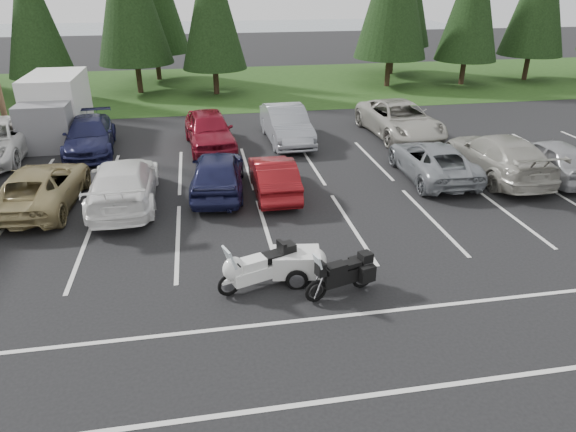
# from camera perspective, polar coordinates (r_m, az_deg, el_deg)

# --- Properties ---
(ground) EXTENTS (120.00, 120.00, 0.00)m
(ground) POSITION_cam_1_polar(r_m,az_deg,el_deg) (14.86, -3.71, -3.79)
(ground) COLOR black
(ground) RESTS_ON ground
(grass_strip) EXTENTS (80.00, 16.00, 0.01)m
(grass_strip) POSITION_cam_1_polar(r_m,az_deg,el_deg) (37.64, -8.10, 14.05)
(grass_strip) COLOR #1B3912
(grass_strip) RESTS_ON ground
(lake_water) EXTENTS (70.00, 50.00, 0.02)m
(lake_water) POSITION_cam_1_polar(r_m,az_deg,el_deg) (68.51, -5.87, 19.17)
(lake_water) COLOR gray
(lake_water) RESTS_ON ground
(box_truck) EXTENTS (2.40, 5.60, 2.90)m
(box_truck) POSITION_cam_1_polar(r_m,az_deg,el_deg) (26.91, -24.62, 10.70)
(box_truck) COLOR silver
(box_truck) RESTS_ON ground
(stall_markings) EXTENTS (32.00, 16.00, 0.01)m
(stall_markings) POSITION_cam_1_polar(r_m,az_deg,el_deg) (16.63, -4.52, -0.47)
(stall_markings) COLOR silver
(stall_markings) RESTS_ON ground
(conifer_3) EXTENTS (3.87, 3.87, 9.02)m
(conifer_3) POSITION_cam_1_polar(r_m,az_deg,el_deg) (35.58, -26.67, 19.74)
(conifer_3) COLOR #332316
(conifer_3) RESTS_ON ground
(conifer_5) EXTENTS (4.14, 4.14, 9.63)m
(conifer_5) POSITION_cam_1_polar(r_m,az_deg,el_deg) (34.58, -8.51, 22.46)
(conifer_5) COLOR #332316
(conifer_5) RESTS_ON ground
(car_near_2) EXTENTS (2.69, 5.26, 1.42)m
(car_near_2) POSITION_cam_1_polar(r_m,az_deg,el_deg) (19.25, -25.79, 2.95)
(car_near_2) COLOR #958657
(car_near_2) RESTS_ON ground
(car_near_3) EXTENTS (2.27, 5.38, 1.55)m
(car_near_3) POSITION_cam_1_polar(r_m,az_deg,el_deg) (18.37, -17.81, 3.54)
(car_near_3) COLOR white
(car_near_3) RESTS_ON ground
(car_near_4) EXTENTS (2.29, 4.75, 1.56)m
(car_near_4) POSITION_cam_1_polar(r_m,az_deg,el_deg) (18.60, -7.82, 4.84)
(car_near_4) COLOR #1A1C41
(car_near_4) RESTS_ON ground
(car_near_5) EXTENTS (1.43, 4.08, 1.34)m
(car_near_5) POSITION_cam_1_polar(r_m,az_deg,el_deg) (18.38, -1.64, 4.45)
(car_near_5) COLOR maroon
(car_near_5) RESTS_ON ground
(car_near_6) EXTENTS (2.45, 5.04, 1.38)m
(car_near_6) POSITION_cam_1_polar(r_m,az_deg,el_deg) (20.69, 15.75, 5.97)
(car_near_6) COLOR gray
(car_near_6) RESTS_ON ground
(car_near_7) EXTENTS (2.32, 5.66, 1.64)m
(car_near_7) POSITION_cam_1_polar(r_m,az_deg,el_deg) (21.65, 22.23, 6.23)
(car_near_7) COLOR #9D9A90
(car_near_7) RESTS_ON ground
(car_near_8) EXTENTS (1.85, 4.48, 1.52)m
(car_near_8) POSITION_cam_1_polar(r_m,az_deg,el_deg) (22.41, 27.17, 5.74)
(car_near_8) COLOR #9A9A9E
(car_near_8) RESTS_ON ground
(car_far_1) EXTENTS (2.44, 5.17, 1.46)m
(car_far_1) POSITION_cam_1_polar(r_m,az_deg,el_deg) (24.61, -21.19, 8.33)
(car_far_1) COLOR #1A1C42
(car_far_1) RESTS_ON ground
(car_far_2) EXTENTS (2.42, 5.06, 1.67)m
(car_far_2) POSITION_cam_1_polar(r_m,az_deg,el_deg) (23.76, -8.75, 9.46)
(car_far_2) COLOR maroon
(car_far_2) RESTS_ON ground
(car_far_3) EXTENTS (1.93, 5.10, 1.66)m
(car_far_3) POSITION_cam_1_polar(r_m,az_deg,el_deg) (24.37, -0.19, 10.13)
(car_far_3) COLOR gray
(car_far_3) RESTS_ON ground
(car_far_4) EXTENTS (3.05, 6.07, 1.65)m
(car_far_4) POSITION_cam_1_polar(r_m,az_deg,el_deg) (25.81, 12.32, 10.42)
(car_far_4) COLOR #A9A69B
(car_far_4) RESTS_ON ground
(touring_motorcycle) EXTENTS (2.51, 1.51, 1.33)m
(touring_motorcycle) POSITION_cam_1_polar(r_m,az_deg,el_deg) (12.87, -3.42, -5.34)
(touring_motorcycle) COLOR white
(touring_motorcycle) RESTS_ON ground
(cargo_trailer) EXTENTS (1.89, 1.23, 0.82)m
(cargo_trailer) POSITION_cam_1_polar(r_m,az_deg,el_deg) (13.30, 0.89, -5.47)
(cargo_trailer) COLOR silver
(cargo_trailer) RESTS_ON ground
(adventure_motorcycle) EXTENTS (2.26, 1.33, 1.30)m
(adventure_motorcycle) POSITION_cam_1_polar(r_m,az_deg,el_deg) (12.63, 5.83, -6.19)
(adventure_motorcycle) COLOR black
(adventure_motorcycle) RESTS_ON ground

